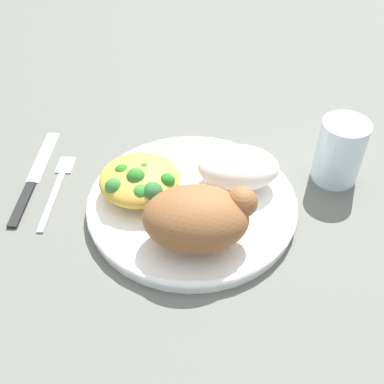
{
  "coord_description": "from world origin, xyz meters",
  "views": [
    {
      "loc": [
        0.01,
        -0.41,
        0.41
      ],
      "look_at": [
        0.0,
        0.0,
        0.03
      ],
      "focal_mm": 43.58,
      "sensor_mm": 36.0,
      "label": 1
    }
  ],
  "objects_px": {
    "fork": "(57,186)",
    "knife": "(31,182)",
    "mac_cheese_with_broccoli": "(140,180)",
    "roasted_chicken": "(199,217)",
    "water_glass": "(340,151)",
    "rice_pile": "(238,167)",
    "plate": "(192,203)"
  },
  "relations": [
    {
      "from": "fork",
      "to": "knife",
      "type": "bearing_deg",
      "value": 170.01
    },
    {
      "from": "mac_cheese_with_broccoli",
      "to": "roasted_chicken",
      "type": "bearing_deg",
      "value": -45.43
    },
    {
      "from": "knife",
      "to": "water_glass",
      "type": "xyz_separation_m",
      "value": [
        0.4,
        0.03,
        0.04
      ]
    },
    {
      "from": "rice_pile",
      "to": "water_glass",
      "type": "distance_m",
      "value": 0.14
    },
    {
      "from": "rice_pile",
      "to": "mac_cheese_with_broccoli",
      "type": "height_order",
      "value": "rice_pile"
    },
    {
      "from": "plate",
      "to": "mac_cheese_with_broccoli",
      "type": "height_order",
      "value": "mac_cheese_with_broccoli"
    },
    {
      "from": "mac_cheese_with_broccoli",
      "to": "knife",
      "type": "bearing_deg",
      "value": 168.33
    },
    {
      "from": "roasted_chicken",
      "to": "rice_pile",
      "type": "bearing_deg",
      "value": 63.74
    },
    {
      "from": "fork",
      "to": "water_glass",
      "type": "height_order",
      "value": "water_glass"
    },
    {
      "from": "roasted_chicken",
      "to": "plate",
      "type": "bearing_deg",
      "value": 97.81
    },
    {
      "from": "roasted_chicken",
      "to": "water_glass",
      "type": "distance_m",
      "value": 0.22
    },
    {
      "from": "roasted_chicken",
      "to": "mac_cheese_with_broccoli",
      "type": "xyz_separation_m",
      "value": [
        -0.07,
        0.07,
        -0.01
      ]
    },
    {
      "from": "roasted_chicken",
      "to": "fork",
      "type": "xyz_separation_m",
      "value": [
        -0.19,
        0.1,
        -0.05
      ]
    },
    {
      "from": "roasted_chicken",
      "to": "mac_cheese_with_broccoli",
      "type": "height_order",
      "value": "roasted_chicken"
    },
    {
      "from": "roasted_chicken",
      "to": "mac_cheese_with_broccoli",
      "type": "bearing_deg",
      "value": 134.57
    },
    {
      "from": "plate",
      "to": "rice_pile",
      "type": "distance_m",
      "value": 0.07
    },
    {
      "from": "knife",
      "to": "plate",
      "type": "bearing_deg",
      "value": -10.72
    },
    {
      "from": "knife",
      "to": "fork",
      "type": "bearing_deg",
      "value": -9.99
    },
    {
      "from": "plate",
      "to": "water_glass",
      "type": "bearing_deg",
      "value": 19.16
    },
    {
      "from": "roasted_chicken",
      "to": "knife",
      "type": "height_order",
      "value": "roasted_chicken"
    },
    {
      "from": "plate",
      "to": "mac_cheese_with_broccoli",
      "type": "relative_size",
      "value": 2.61
    },
    {
      "from": "rice_pile",
      "to": "water_glass",
      "type": "bearing_deg",
      "value": 14.0
    },
    {
      "from": "rice_pile",
      "to": "knife",
      "type": "xyz_separation_m",
      "value": [
        -0.27,
        0.01,
        -0.04
      ]
    },
    {
      "from": "knife",
      "to": "water_glass",
      "type": "height_order",
      "value": "water_glass"
    },
    {
      "from": "plate",
      "to": "roasted_chicken",
      "type": "bearing_deg",
      "value": -82.19
    },
    {
      "from": "fork",
      "to": "knife",
      "type": "distance_m",
      "value": 0.04
    },
    {
      "from": "water_glass",
      "to": "fork",
      "type": "bearing_deg",
      "value": -175.1
    },
    {
      "from": "rice_pile",
      "to": "fork",
      "type": "distance_m",
      "value": 0.24
    },
    {
      "from": "mac_cheese_with_broccoli",
      "to": "knife",
      "type": "xyz_separation_m",
      "value": [
        -0.15,
        0.03,
        -0.03
      ]
    },
    {
      "from": "plate",
      "to": "roasted_chicken",
      "type": "relative_size",
      "value": 2.08
    },
    {
      "from": "water_glass",
      "to": "roasted_chicken",
      "type": "bearing_deg",
      "value": -144.13
    },
    {
      "from": "mac_cheese_with_broccoli",
      "to": "fork",
      "type": "distance_m",
      "value": 0.12
    }
  ]
}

